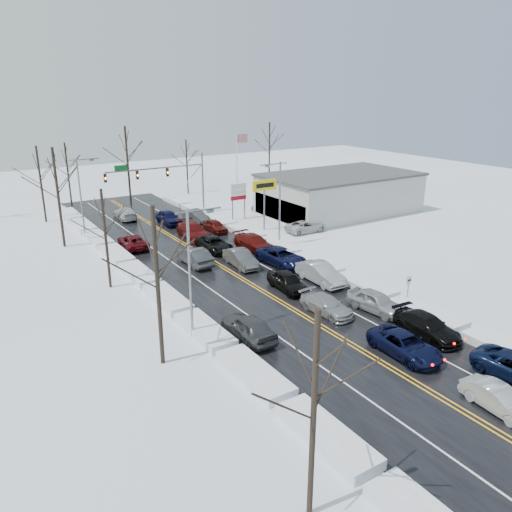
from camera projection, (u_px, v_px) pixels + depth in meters
ground at (264, 292)px, 41.63m from camera, size 160.00×160.00×0.00m
road_surface at (252, 284)px, 43.22m from camera, size 14.00×84.00×0.01m
snow_bank_left at (170, 304)px, 39.37m from camera, size 1.95×72.00×0.61m
snow_bank_right at (320, 268)px, 47.08m from camera, size 1.95×72.00×0.61m
traffic_signal_mast at (167, 175)px, 63.98m from camera, size 13.28×0.39×8.00m
tires_plus_sign at (264, 189)px, 58.13m from camera, size 3.20×0.34×6.00m
used_vehicles_sign at (238, 194)px, 63.47m from camera, size 2.20×0.22×4.65m
speed_limit_sign at (408, 285)px, 38.87m from camera, size 0.55×0.09×2.35m
flagpole at (238, 163)px, 71.39m from camera, size 1.87×1.20×10.00m
dealership_building at (339, 193)px, 67.33m from camera, size 20.40×12.40×5.30m
streetlight_ne at (278, 197)px, 52.12m from camera, size 3.20×0.25×9.00m
streetlight_sw at (192, 264)px, 32.51m from camera, size 3.20×0.25×9.00m
streetlight_nw at (82, 192)px, 54.88m from camera, size 3.20×0.25×9.00m
tree_left_a at (315, 378)px, 18.04m from camera, size 3.60×3.60×9.00m
tree_left_b at (156, 256)px, 28.74m from camera, size 4.00×4.00×10.00m
tree_left_c at (104, 220)px, 40.77m from camera, size 3.40×3.40×8.50m
tree_left_d at (56, 178)px, 51.15m from camera, size 4.20×4.20×10.50m
tree_left_e at (39, 169)px, 61.17m from camera, size 3.80×3.80×9.50m
tree_far_b at (67, 162)px, 69.31m from camera, size 3.60×3.60×9.00m
tree_far_c at (127, 150)px, 71.33m from camera, size 4.40×4.40×11.00m
tree_far_d at (187, 156)px, 78.17m from camera, size 3.40×3.40×8.50m
tree_far_e at (269, 141)px, 86.24m from camera, size 4.20×4.20×10.50m
queued_car_1 at (497, 410)px, 26.44m from camera, size 1.73×4.20×1.35m
queued_car_2 at (404, 355)px, 31.88m from camera, size 2.52×5.21×1.43m
queued_car_3 at (326, 313)px, 37.74m from camera, size 2.24×4.79×1.35m
queued_car_4 at (288, 290)px, 42.06m from camera, size 2.15×4.72×1.57m
queued_car_5 at (241, 266)px, 47.62m from camera, size 1.97×4.90×1.58m
queued_car_6 at (215, 251)px, 52.15m from camera, size 2.46×5.23×1.45m
queued_car_7 at (194, 238)px, 56.48m from camera, size 2.80×6.03×1.71m
queued_car_8 at (169, 224)px, 62.22m from camera, size 2.02×4.99×1.70m
queued_car_11 at (426, 336)px, 34.33m from camera, size 2.33×5.25×1.50m
queued_car_12 at (375, 311)px, 38.09m from camera, size 2.46×4.92×1.61m
queued_car_13 at (320, 282)px, 43.72m from camera, size 1.89×5.23×1.72m
queued_car_14 at (282, 265)px, 48.02m from camera, size 3.09×5.93×1.60m
queued_car_15 at (254, 250)px, 52.26m from camera, size 2.59×5.71×1.62m
queued_car_16 at (215, 232)px, 58.96m from camera, size 1.68×4.12×1.40m
queued_car_17 at (196, 221)px, 63.61m from camera, size 2.07×4.60×1.47m
oncoming_car_0 at (195, 264)px, 48.10m from camera, size 1.85×5.07×1.66m
oncoming_car_1 at (134, 248)px, 53.00m from camera, size 2.75×5.32×1.43m
oncoming_car_2 at (125, 219)px, 64.62m from camera, size 2.30×5.29×1.51m
oncoming_car_3 at (249, 338)px, 34.02m from camera, size 2.04×4.98×1.69m
parked_car_0 at (306, 232)px, 58.77m from camera, size 5.11×2.54×1.39m
parked_car_1 at (313, 224)px, 62.37m from camera, size 2.70×5.49×1.53m
parked_car_2 at (264, 214)px, 67.40m from camera, size 1.86×4.56×1.55m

